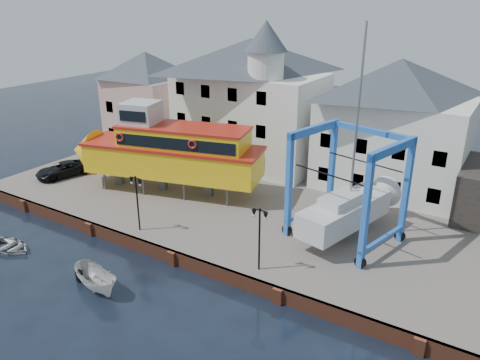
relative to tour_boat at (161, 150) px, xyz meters
The scene contains 13 objects.
ground 11.89m from the tour_boat, 46.66° to the right, with size 140.00×140.00×0.00m, color black.
hardstanding 9.10m from the tour_boat, 21.94° to the left, with size 44.00×22.00×1.00m, color #615852.
quay_wall 11.64m from the tour_boat, 46.28° to the right, with size 44.00×0.47×1.00m.
building_pink 14.58m from the tour_boat, 136.26° to the left, with size 8.00×7.00×10.30m.
building_white_main 11.09m from the tour_boat, 75.73° to the left, with size 14.00×8.30×14.00m.
building_white_right 19.96m from the tour_boat, 33.72° to the left, with size 12.00×8.00×11.20m.
lamp_post_left 7.64m from the tour_boat, 62.52° to the right, with size 1.12×0.32×4.20m.
lamp_post_right 15.13m from the tour_boat, 26.60° to the right, with size 1.12×0.32×4.20m.
tour_boat is the anchor object (origin of this frame).
travel_lift 16.77m from the tour_boat, ahead, with size 7.85×9.91×14.50m.
van 10.92m from the tour_boat, 166.22° to the right, with size 2.24×4.86×1.35m, color black.
motorboat_a 14.49m from the tour_boat, 66.89° to the right, with size 1.53×4.06×1.57m, color silver.
motorboat_d 13.88m from the tour_boat, 106.35° to the right, with size 2.55×3.56×0.74m, color silver.
Camera 1 is at (18.27, -20.73, 16.88)m, focal length 35.00 mm.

